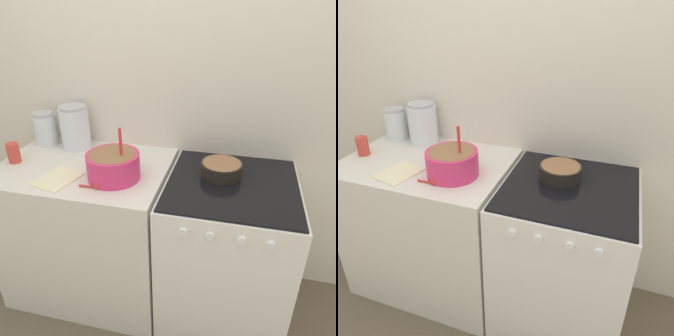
% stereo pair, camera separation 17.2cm
% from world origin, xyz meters
% --- Properties ---
extents(wall_back, '(4.93, 0.05, 2.40)m').
position_xyz_m(wall_back, '(0.00, 0.72, 1.20)').
color(wall_back, beige).
rests_on(wall_back, ground_plane).
extents(countertop_cabinet, '(0.96, 0.69, 0.90)m').
position_xyz_m(countertop_cabinet, '(-0.48, 0.35, 0.45)').
color(countertop_cabinet, silver).
rests_on(countertop_cabinet, ground_plane).
extents(stove, '(0.69, 0.71, 0.90)m').
position_xyz_m(stove, '(0.36, 0.35, 0.45)').
color(stove, white).
rests_on(stove, ground_plane).
extents(mixing_bowl, '(0.28, 0.28, 0.28)m').
position_xyz_m(mixing_bowl, '(-0.25, 0.25, 0.98)').
color(mixing_bowl, '#E0336B').
rests_on(mixing_bowl, countertop_cabinet).
extents(baking_pan, '(0.22, 0.22, 0.07)m').
position_xyz_m(baking_pan, '(0.29, 0.41, 0.94)').
color(baking_pan, black).
rests_on(baking_pan, stove).
extents(storage_jar_left, '(0.14, 0.14, 0.21)m').
position_xyz_m(storage_jar_left, '(-0.84, 0.58, 0.99)').
color(storage_jar_left, silver).
rests_on(storage_jar_left, countertop_cabinet).
extents(storage_jar_middle, '(0.18, 0.18, 0.27)m').
position_xyz_m(storage_jar_middle, '(-0.63, 0.58, 1.02)').
color(storage_jar_middle, silver).
rests_on(storage_jar_middle, countertop_cabinet).
extents(tin_can, '(0.07, 0.07, 0.11)m').
position_xyz_m(tin_can, '(-0.88, 0.30, 0.96)').
color(tin_can, '#CC3F33').
rests_on(tin_can, countertop_cabinet).
extents(recipe_page, '(0.23, 0.27, 0.01)m').
position_xyz_m(recipe_page, '(-0.54, 0.17, 0.91)').
color(recipe_page, beige).
rests_on(recipe_page, countertop_cabinet).
extents(measuring_spoon, '(0.12, 0.04, 0.04)m').
position_xyz_m(measuring_spoon, '(-0.30, 0.13, 0.92)').
color(measuring_spoon, red).
rests_on(measuring_spoon, countertop_cabinet).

